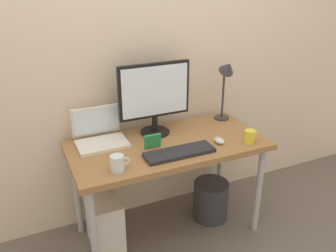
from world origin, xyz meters
name	(u,v)px	position (x,y,z in m)	size (l,w,h in m)	color
ground_plane	(168,229)	(0.00, 0.00, 0.00)	(6.00, 6.00, 0.00)	#665B51
back_wall	(145,41)	(0.00, 0.37, 1.30)	(4.40, 0.04, 2.60)	beige
desk	(168,152)	(0.00, 0.00, 0.64)	(1.28, 0.62, 0.71)	olive
monitor	(155,95)	(-0.02, 0.18, 0.98)	(0.49, 0.20, 0.49)	black
laptop	(100,134)	(-0.40, 0.19, 0.76)	(0.32, 0.26, 0.23)	silver
desk_lamp	(227,77)	(0.54, 0.18, 1.04)	(0.11, 0.16, 0.47)	#333338
keyboard	(180,152)	(0.00, -0.17, 0.72)	(0.44, 0.14, 0.02)	#232328
mouse	(219,141)	(0.30, -0.14, 0.72)	(0.06, 0.09, 0.03)	silver
coffee_mug	(250,137)	(0.49, -0.21, 0.75)	(0.11, 0.07, 0.09)	yellow
glass_cup	(118,163)	(-0.40, -0.20, 0.75)	(0.11, 0.08, 0.09)	silver
photo_frame	(153,141)	(-0.12, -0.03, 0.75)	(0.11, 0.02, 0.09)	#268C4C
computer_tower	(105,223)	(-0.46, 0.00, 0.21)	(0.18, 0.36, 0.42)	silver
wastebasket	(211,200)	(0.35, 0.01, 0.15)	(0.26, 0.26, 0.30)	#333338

